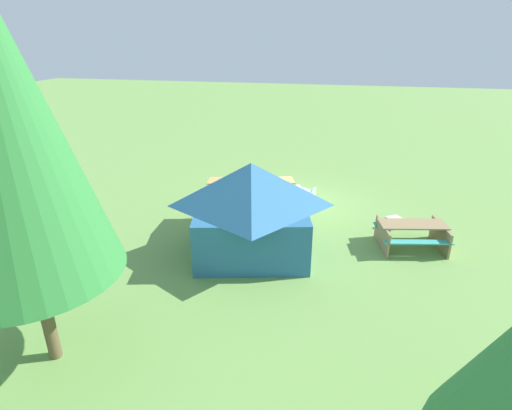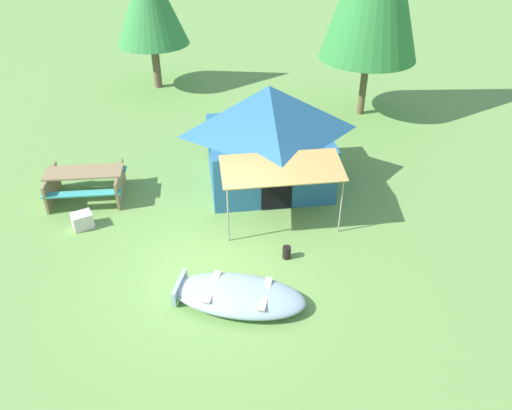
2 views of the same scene
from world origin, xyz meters
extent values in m
plane|color=#6E9B4B|center=(0.00, 0.00, 0.00)|extent=(80.00, 80.00, 0.00)
ellipsoid|color=#94ACB7|center=(0.70, -0.94, 0.19)|extent=(2.71, 1.44, 0.37)
ellipsoid|color=#343C40|center=(0.70, -0.94, 0.22)|extent=(2.49, 1.27, 0.13)
cube|color=beige|center=(1.22, -0.98, 0.33)|extent=(0.22, 0.93, 0.04)
cube|color=beige|center=(0.18, -0.89, 0.33)|extent=(0.22, 0.93, 0.04)
cube|color=#94ACB7|center=(-0.50, -0.83, 0.21)|extent=(0.15, 0.78, 0.28)
cube|color=#2A6391|center=(0.88, 3.77, 0.73)|extent=(3.63, 3.42, 1.46)
pyramid|color=#2A6391|center=(0.88, 3.77, 2.08)|extent=(3.92, 3.69, 1.24)
cube|color=black|center=(1.20, 2.41, 0.61)|extent=(0.75, 0.21, 1.17)
cube|color=tan|center=(1.34, 1.83, 1.51)|extent=(2.97, 1.82, 0.22)
cylinder|color=gray|center=(2.72, 1.63, 0.69)|extent=(0.04, 0.04, 1.39)
cylinder|color=gray|center=(0.21, 1.03, 0.69)|extent=(0.04, 0.04, 1.39)
cube|color=#917751|center=(-3.67, 2.46, 0.76)|extent=(2.02, 1.09, 0.04)
cube|color=teal|center=(-3.55, 1.90, 0.48)|extent=(1.92, 0.64, 0.04)
cube|color=teal|center=(-3.78, 3.03, 0.48)|extent=(1.92, 0.64, 0.04)
cube|color=#917751|center=(-4.50, 2.29, 0.37)|extent=(0.34, 1.40, 0.74)
cube|color=#917751|center=(-2.83, 2.64, 0.37)|extent=(0.34, 1.40, 0.74)
cube|color=beige|center=(-3.30, 1.20, 0.19)|extent=(0.59, 0.57, 0.37)
cylinder|color=black|center=(1.55, 0.54, 0.14)|extent=(0.24, 0.24, 0.29)
cylinder|color=brown|center=(3.69, 8.69, 0.97)|extent=(0.24, 0.24, 1.95)
cone|color=#318139|center=(3.69, 8.69, 4.59)|extent=(3.15, 3.15, 5.28)
camera|label=1|loc=(-1.55, 13.98, 5.88)|focal=28.70mm
camera|label=2|loc=(1.78, -8.17, 7.13)|focal=35.84mm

